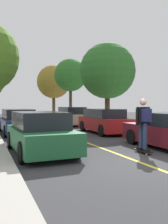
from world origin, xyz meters
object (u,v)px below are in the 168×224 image
Objects in this scene: parked_car_left_nearest at (40,133)px; street_tree_right_nearest at (107,71)px; parked_car_right_near at (104,121)px; parked_car_left_near at (18,122)px; skateboard at (143,151)px; street_tree_right_near at (71,75)px; skateboarder at (144,121)px; street_tree_right_far at (54,82)px; parked_car_right_far at (71,116)px.

street_tree_right_nearest is (6.67, 7.62, 3.46)m from parked_car_left_nearest.
parked_car_left_near is at bearing 161.59° from parked_car_right_near.
skateboard is at bearing -23.76° from parked_car_left_nearest.
street_tree_right_near is 3.58× the size of skateboarder.
street_tree_right_far is (0.00, 6.72, -0.10)m from street_tree_right_near.
parked_car_left_nearest is 17.75m from street_tree_right_near.
street_tree_right_far is 24.63m from skateboarder.
parked_car_left_near is at bearing -111.95° from street_tree_right_far.
parked_car_right_near is at bearing 43.15° from parked_car_left_nearest.
parked_car_right_far is at bearing 90.02° from parked_car_right_near.
parked_car_left_near is 0.68× the size of street_tree_right_far.
parked_car_left_nearest is at bearing 155.75° from skateboarder.
parked_car_right_near is 5.02m from street_tree_right_nearest.
parked_car_left_near is 8.25m from skateboard.
parked_car_right_near is 2.45× the size of skateboarder.
parked_car_left_near is at bearing -167.14° from street_tree_right_nearest.
street_tree_right_near is 6.72m from street_tree_right_far.
parked_car_right_far reaches higher than parked_car_left_nearest.
parked_car_right_near is at bearing -89.98° from parked_car_right_far.
parked_car_right_far is 2.54× the size of skateboarder.
parked_car_left_nearest is at bearing -136.85° from parked_car_right_near.
parked_car_right_near reaches higher than skateboard.
skateboard is at bearing -104.28° from parked_car_right_near.
parked_car_right_far is at bearing 65.25° from parked_car_left_nearest.
parked_car_left_near is 18.29m from street_tree_right_far.
street_tree_right_nearest is at bearing 59.00° from parked_car_right_near.
street_tree_right_nearest is 15.04m from street_tree_right_far.
street_tree_right_nearest is 3.42× the size of skateboarder.
skateboard is (-3.39, -9.07, -4.08)m from street_tree_right_nearest.
street_tree_right_nearest reaches higher than skateboard.
skateboarder is (-3.39, -17.42, -3.65)m from street_tree_right_near.
parked_car_left_near is at bearing 113.53° from skateboard.
street_tree_right_far reaches higher than skateboarder.
parked_car_left_nearest is 0.68× the size of street_tree_right_nearest.
street_tree_right_far is at bearing 90.00° from street_tree_right_near.
parked_car_left_nearest is at bearing -90.01° from parked_car_left_near.
skateboard is at bearing -66.47° from parked_car_left_near.
street_tree_right_far reaches higher than skateboard.
skateboarder is at bearing -97.99° from street_tree_right_far.
street_tree_right_nearest is 10.18m from skateboarder.
street_tree_right_far reaches higher than parked_car_right_far.
street_tree_right_nearest is (1.88, -2.79, 3.44)m from parked_car_right_far.
skateboarder reaches higher than parked_car_left_nearest.
parked_car_left_near is 5.44× the size of skateboard.
skateboard is at bearing -110.49° from street_tree_right_nearest.
parked_car_right_near is (4.80, 4.50, 0.01)m from parked_car_left_nearest.
parked_car_right_near is 0.65× the size of street_tree_right_far.
street_tree_right_nearest is at bearing 12.86° from parked_car_left_near.
street_tree_right_near is 18.32m from skateboard.
street_tree_right_far is at bearing 82.00° from skateboard.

